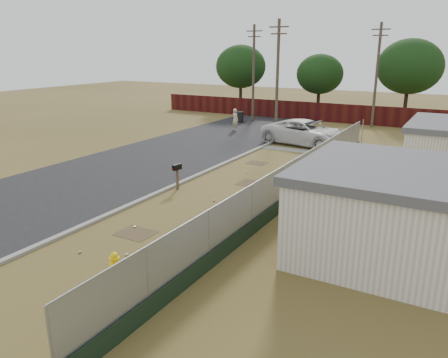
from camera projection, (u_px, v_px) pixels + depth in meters
The scene contains 12 objects.
ground at pixel (220, 199), 20.42m from camera, with size 120.00×120.00×0.00m, color brown.
street at pixel (194, 150), 30.32m from camera, with size 15.10×60.00×0.12m.
chainlink_fence at pixel (291, 187), 19.57m from camera, with size 0.10×27.06×2.02m.
privacy_fence at pixel (293, 110), 43.84m from camera, with size 30.00×0.12×1.80m, color #3F120D.
utility_poles at pixel (302, 74), 38.05m from camera, with size 12.60×8.24×9.00m.
horizon_trees at pixel (362, 75), 38.34m from camera, with size 33.32×31.94×7.78m.
fire_hydrant at pixel (115, 265), 13.35m from camera, with size 0.39×0.38×0.86m.
mailbox at pixel (177, 169), 21.59m from camera, with size 0.26×0.57×1.31m.
pickup_truck at pixel (306, 133), 31.90m from camera, with size 3.01×6.53×1.81m, color silver.
pedestrian at pixel (235, 119), 37.67m from camera, with size 0.69×0.45×1.88m, color beige.
trash_bin at pixel (240, 117), 41.85m from camera, with size 0.78×0.77×1.03m.
scattered_litter at pixel (197, 209), 19.10m from camera, with size 2.66×12.05×0.07m.
Camera 1 is at (9.71, -16.68, 6.72)m, focal length 35.00 mm.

